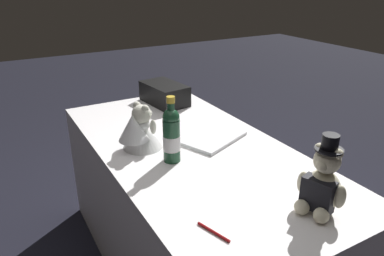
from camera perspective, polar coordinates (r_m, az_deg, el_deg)
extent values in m
cube|color=white|center=(1.93, 0.00, -12.72)|extent=(1.66, 0.81, 0.72)
ellipsoid|color=beige|center=(1.35, 19.44, -9.05)|extent=(0.13, 0.11, 0.15)
cube|color=black|center=(1.33, 18.80, -9.68)|extent=(0.12, 0.08, 0.12)
sphere|color=beige|center=(1.30, 20.11, -4.74)|extent=(0.09, 0.09, 0.09)
sphere|color=beige|center=(1.27, 19.36, -5.56)|extent=(0.04, 0.04, 0.04)
sphere|color=beige|center=(1.29, 19.07, -2.92)|extent=(0.03, 0.03, 0.03)
sphere|color=beige|center=(1.27, 21.59, -3.73)|extent=(0.03, 0.03, 0.03)
ellipsoid|color=beige|center=(1.36, 16.69, -8.01)|extent=(0.04, 0.04, 0.08)
ellipsoid|color=beige|center=(1.32, 21.84, -9.83)|extent=(0.04, 0.04, 0.08)
sphere|color=beige|center=(1.34, 16.56, -11.58)|extent=(0.05, 0.05, 0.05)
sphere|color=beige|center=(1.32, 19.28, -12.61)|extent=(0.05, 0.05, 0.05)
cylinder|color=black|center=(1.28, 20.35, -3.11)|extent=(0.09, 0.09, 0.01)
cylinder|color=black|center=(1.27, 20.52, -1.99)|extent=(0.06, 0.06, 0.05)
cone|color=white|center=(1.74, -7.63, -1.00)|extent=(0.19, 0.19, 0.13)
ellipsoid|color=white|center=(1.72, -7.72, 0.61)|extent=(0.09, 0.08, 0.06)
sphere|color=silver|center=(1.70, -7.80, 2.12)|extent=(0.09, 0.09, 0.09)
sphere|color=silver|center=(1.73, -6.77, 2.27)|extent=(0.04, 0.04, 0.04)
sphere|color=silver|center=(1.67, -7.22, 3.00)|extent=(0.03, 0.03, 0.03)
sphere|color=silver|center=(1.72, -8.49, 3.52)|extent=(0.03, 0.03, 0.03)
ellipsoid|color=silver|center=(1.70, -6.01, 0.18)|extent=(0.03, 0.03, 0.07)
ellipsoid|color=silver|center=(1.78, -8.10, 1.13)|extent=(0.03, 0.03, 0.07)
cone|color=white|center=(1.70, -9.06, 0.10)|extent=(0.17, 0.18, 0.12)
cylinder|color=#1B462C|center=(1.59, -3.16, -1.96)|extent=(0.07, 0.07, 0.19)
sphere|color=#1B462C|center=(1.55, -3.25, 1.69)|extent=(0.07, 0.07, 0.07)
cylinder|color=#1B462C|center=(1.53, -3.29, 3.35)|extent=(0.03, 0.03, 0.08)
cylinder|color=gold|center=(1.52, -3.31, 4.39)|extent=(0.04, 0.04, 0.03)
cylinder|color=white|center=(1.59, -3.15, -2.27)|extent=(0.08, 0.08, 0.07)
cylinder|color=maroon|center=(1.22, 3.34, -15.70)|extent=(0.13, 0.05, 0.01)
cone|color=silver|center=(1.25, 1.00, -14.43)|extent=(0.02, 0.01, 0.01)
cube|color=black|center=(2.32, -4.28, 5.31)|extent=(0.33, 0.22, 0.13)
cube|color=#B7B7BF|center=(2.35, -2.16, 5.58)|extent=(0.04, 0.01, 0.03)
cube|color=white|center=(1.83, 2.94, -1.45)|extent=(0.33, 0.37, 0.02)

